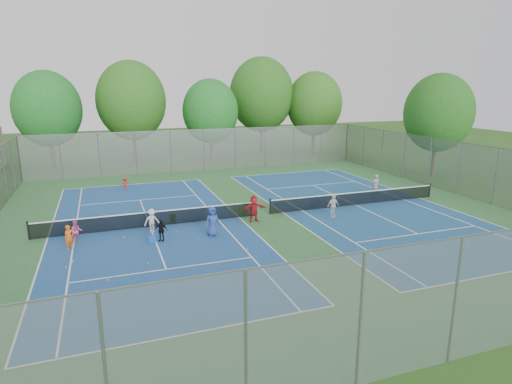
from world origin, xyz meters
The scene contains 37 objects.
ground centered at (0.00, 0.00, 0.00)m, with size 120.00×120.00×0.00m, color #254C17.
court_pad centered at (0.00, 0.00, 0.01)m, with size 32.00×32.00×0.01m, color #2F6434.
court_left centered at (-7.00, 0.00, 0.02)m, with size 10.97×23.77×0.01m, color navy.
court_right centered at (7.00, 0.00, 0.02)m, with size 10.97×23.77×0.01m, color navy.
net_left centered at (-7.00, 0.00, 0.46)m, with size 12.87×0.10×0.91m, color black.
net_right centered at (7.00, 0.00, 0.46)m, with size 12.87×0.10×0.91m, color black.
fence_north centered at (0.00, 16.00, 2.00)m, with size 32.00×0.10×4.00m, color gray.
fence_south centered at (0.00, -16.00, 2.00)m, with size 32.00×0.10×4.00m, color gray.
fence_east centered at (16.00, 0.00, 2.00)m, with size 32.00×0.10×4.00m, color gray.
tree_nw centered at (-14.00, 22.00, 5.89)m, with size 6.40×6.40×9.58m.
tree_nl centered at (-6.00, 23.00, 6.54)m, with size 7.20×7.20×10.69m.
tree_nc centered at (2.00, 21.00, 5.39)m, with size 6.00×6.00×8.85m.
tree_nr centered at (9.00, 24.00, 7.04)m, with size 7.60×7.60×11.42m.
tree_ne centered at (15.00, 22.00, 5.97)m, with size 6.60×6.60×9.77m.
tree_side_e centered at (19.00, 6.00, 5.74)m, with size 6.00×6.00×9.20m.
ball_crate centered at (-7.17, -2.56, 0.17)m, with size 0.40×0.40×0.34m, color blue.
ball_hopper centered at (-5.61, 0.37, 0.30)m, with size 0.31×0.31×0.60m, color #258829.
student_a centered at (-11.21, -2.31, 0.65)m, with size 0.48×0.31×1.31m, color orange.
student_b centered at (-10.93, -1.23, 0.60)m, with size 0.58×0.45×1.20m, color #DB5593.
student_c centered at (-6.98, -1.01, 0.69)m, with size 0.90×0.51×1.39m, color beige.
student_d centered at (-6.69, -2.59, 0.60)m, with size 0.71×0.29×1.21m, color black.
student_e centered at (-3.90, -2.73, 0.83)m, with size 0.81×0.53×1.66m, color #27448F.
student_f centered at (-0.90, -1.12, 0.82)m, with size 1.52×0.48×1.63m, color #A81820.
child_far_baseline centered at (-7.81, 9.91, 0.53)m, with size 0.68×0.39×1.06m, color #AA1F18.
instructor centered at (9.75, 1.64, 0.83)m, with size 0.61×0.40×1.67m, color gray.
teen_court_b centered at (4.13, -1.90, 0.73)m, with size 0.85×0.35×1.45m, color silver.
tennis_ball_0 centered at (-7.72, -5.52, 0.03)m, with size 0.07×0.07×0.07m, color #D2E134.
tennis_ball_1 centered at (-2.77, -5.41, 0.03)m, with size 0.07×0.07×0.07m, color gold.
tennis_ball_2 centered at (-11.02, -4.06, 0.03)m, with size 0.07×0.07×0.07m, color #DDF438.
tennis_ball_3 centered at (-4.78, -3.04, 0.03)m, with size 0.07×0.07×0.07m, color #B5C92E.
tennis_ball_4 centered at (-7.04, -2.43, 0.03)m, with size 0.07×0.07×0.07m, color #DEF338.
tennis_ball_5 centered at (-8.59, -1.47, 0.03)m, with size 0.07×0.07×0.07m, color yellow.
tennis_ball_6 centered at (-5.67, -1.36, 0.03)m, with size 0.07×0.07×0.07m, color #AFC92E.
tennis_ball_7 centered at (-9.30, -6.49, 0.03)m, with size 0.07×0.07×0.07m, color #A6C32D.
tennis_ball_8 centered at (-11.28, -4.73, 0.03)m, with size 0.07×0.07×0.07m, color #CFE836.
tennis_ball_9 centered at (-8.75, -6.42, 0.03)m, with size 0.07×0.07×0.07m, color #C5D231.
tennis_ball_10 centered at (-9.52, -6.72, 0.03)m, with size 0.07×0.07×0.07m, color #DAF438.
Camera 1 is at (-9.26, -24.63, 8.10)m, focal length 30.00 mm.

